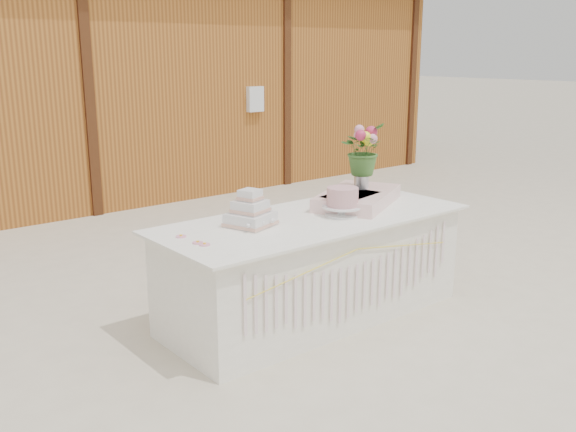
% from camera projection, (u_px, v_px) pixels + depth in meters
% --- Properties ---
extents(ground, '(80.00, 80.00, 0.00)m').
position_uv_depth(ground, '(313.00, 315.00, 4.88)').
color(ground, beige).
rests_on(ground, ground).
extents(barn, '(12.60, 4.60, 3.30)m').
position_uv_depth(barn, '(30.00, 72.00, 8.95)').
color(barn, '#A06021').
rests_on(barn, ground).
extents(cake_table, '(2.40, 1.00, 0.77)m').
position_uv_depth(cake_table, '(314.00, 267.00, 4.78)').
color(cake_table, white).
rests_on(cake_table, ground).
extents(wedding_cake, '(0.36, 0.36, 0.26)m').
position_uv_depth(wedding_cake, '(250.00, 214.00, 4.44)').
color(wedding_cake, silver).
rests_on(wedding_cake, cake_table).
extents(pink_cake_stand, '(0.30, 0.30, 0.21)m').
position_uv_depth(pink_cake_stand, '(342.00, 200.00, 4.70)').
color(pink_cake_stand, white).
rests_on(pink_cake_stand, cake_table).
extents(satin_runner, '(0.97, 0.81, 0.11)m').
position_uv_depth(satin_runner, '(358.00, 198.00, 5.08)').
color(satin_runner, '#FDCBCC').
rests_on(satin_runner, cake_table).
extents(flower_vase, '(0.12, 0.12, 0.16)m').
position_uv_depth(flower_vase, '(361.00, 179.00, 5.15)').
color(flower_vase, silver).
rests_on(flower_vase, satin_runner).
extents(bouquet, '(0.48, 0.46, 0.41)m').
position_uv_depth(bouquet, '(362.00, 143.00, 5.08)').
color(bouquet, '#3A6729').
rests_on(bouquet, flower_vase).
extents(loose_flowers, '(0.21, 0.36, 0.02)m').
position_uv_depth(loose_flowers, '(195.00, 238.00, 4.13)').
color(loose_flowers, pink).
rests_on(loose_flowers, cake_table).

